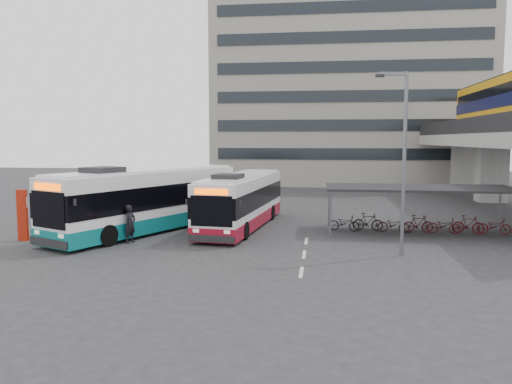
# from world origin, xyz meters

# --- Properties ---
(ground) EXTENTS (120.00, 120.00, 0.00)m
(ground) POSITION_xyz_m (0.00, 0.00, 0.00)
(ground) COLOR #28282B
(ground) RESTS_ON ground
(bike_shelter) EXTENTS (10.00, 4.00, 2.54)m
(bike_shelter) POSITION_xyz_m (8.50, 3.00, 1.36)
(bike_shelter) COLOR #595B60
(bike_shelter) RESTS_ON ground
(office_block) EXTENTS (30.00, 15.00, 25.00)m
(office_block) POSITION_xyz_m (6.00, 36.00, 12.50)
(office_block) COLOR gray
(office_block) RESTS_ON ground
(road_markings) EXTENTS (0.15, 7.60, 0.01)m
(road_markings) POSITION_xyz_m (2.50, -3.00, 0.01)
(road_markings) COLOR beige
(road_markings) RESTS_ON ground
(bus_main) EXTENTS (3.59, 11.33, 3.29)m
(bus_main) POSITION_xyz_m (-1.36, 3.60, 1.53)
(bus_main) COLOR white
(bus_main) RESTS_ON ground
(bus_teal) EXTENTS (7.77, 12.57, 3.73)m
(bus_teal) POSITION_xyz_m (-6.34, 1.65, 1.73)
(bus_teal) COLOR white
(bus_teal) RESTS_ON ground
(pedestrian) EXTENTS (0.65, 0.80, 1.90)m
(pedestrian) POSITION_xyz_m (-6.12, -1.60, 0.95)
(pedestrian) COLOR black
(pedestrian) RESTS_ON ground
(lamp_post) EXTENTS (1.40, 0.33, 7.97)m
(lamp_post) POSITION_xyz_m (6.66, -2.66, 4.55)
(lamp_post) COLOR #595B60
(lamp_post) RESTS_ON ground
(sign_totem_south) EXTENTS (0.56, 0.19, 2.59)m
(sign_totem_south) POSITION_xyz_m (-11.71, -1.78, 1.34)
(sign_totem_south) COLOR #A71C0A
(sign_totem_south) RESTS_ON ground
(sign_totem_mid) EXTENTS (0.54, 0.30, 2.55)m
(sign_totem_mid) POSITION_xyz_m (-12.74, 4.92, 1.32)
(sign_totem_mid) COLOR #A71C0A
(sign_totem_mid) RESTS_ON ground
(sign_totem_north) EXTENTS (0.55, 0.19, 2.56)m
(sign_totem_north) POSITION_xyz_m (-13.20, 6.17, 1.32)
(sign_totem_north) COLOR #A71C0A
(sign_totem_north) RESTS_ON ground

